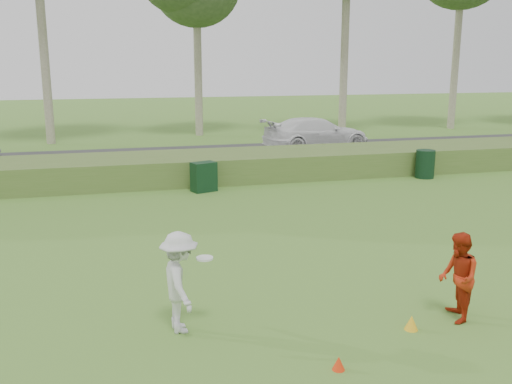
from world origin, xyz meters
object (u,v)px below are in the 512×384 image
object	(u,v)px
cone_orange	(339,363)
cone_yellow	(411,323)
player_red	(458,277)
trash_bin	(425,164)
player_white	(180,282)
car_right	(317,133)
utility_cabinet	(204,177)

from	to	relation	value
cone_orange	cone_yellow	xyz separation A→B (m)	(1.59, 0.83, 0.02)
player_red	trash_bin	xyz separation A→B (m)	(5.78, 10.66, -0.23)
player_white	cone_yellow	bearing A→B (deg)	-108.96
cone_orange	player_red	bearing A→B (deg)	21.45
player_white	cone_yellow	xyz separation A→B (m)	(3.55, -0.92, -0.69)
player_red	car_right	world-z (taller)	car_right
player_white	cone_orange	world-z (taller)	player_white
player_white	trash_bin	size ratio (longest dim) A/B	1.58
cone_yellow	player_red	bearing A→B (deg)	9.06
utility_cabinet	player_red	bearing A→B (deg)	-96.01
cone_orange	cone_yellow	bearing A→B (deg)	27.60
cone_orange	utility_cabinet	world-z (taller)	utility_cabinet
player_red	cone_orange	size ratio (longest dim) A/B	7.52
cone_yellow	cone_orange	bearing A→B (deg)	-152.40
trash_bin	player_red	bearing A→B (deg)	-118.48
cone_orange	utility_cabinet	distance (m)	11.49
car_right	cone_yellow	bearing A→B (deg)	157.08
player_white	cone_orange	size ratio (longest dim) A/B	8.18
utility_cabinet	trash_bin	bearing A→B (deg)	-17.88
trash_bin	car_right	world-z (taller)	car_right
player_white	player_red	size ratio (longest dim) A/B	1.09
player_red	trash_bin	size ratio (longest dim) A/B	1.45
player_red	utility_cabinet	size ratio (longest dim) A/B	1.53
player_white	cone_yellow	size ratio (longest dim) A/B	6.75
trash_bin	utility_cabinet	bearing A→B (deg)	-178.91
player_red	trash_bin	distance (m)	12.13
cone_yellow	player_white	bearing A→B (deg)	165.42
cone_orange	cone_yellow	size ratio (longest dim) A/B	0.82
player_white	cone_yellow	world-z (taller)	player_white
player_white	car_right	bearing A→B (deg)	-31.36
utility_cabinet	cone_yellow	bearing A→B (deg)	-100.78
player_red	cone_orange	distance (m)	2.74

